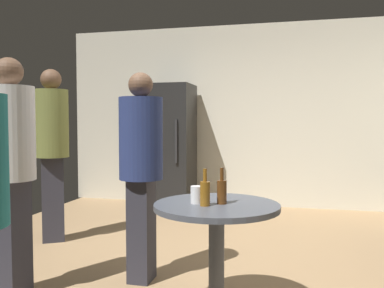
# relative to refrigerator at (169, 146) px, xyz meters

# --- Properties ---
(ground_plane) EXTENTS (5.20, 5.20, 0.10)m
(ground_plane) POSITION_rel_refrigerator_xyz_m (0.96, -2.20, -0.95)
(ground_plane) COLOR #9E7C56
(wall_back) EXTENTS (5.32, 0.06, 2.70)m
(wall_back) POSITION_rel_refrigerator_xyz_m (0.96, 0.43, 0.45)
(wall_back) COLOR beige
(wall_back) RESTS_ON ground_plane
(refrigerator) EXTENTS (0.70, 0.68, 1.80)m
(refrigerator) POSITION_rel_refrigerator_xyz_m (0.00, 0.00, 0.00)
(refrigerator) COLOR black
(refrigerator) RESTS_ON ground_plane
(foreground_table) EXTENTS (0.80, 0.80, 0.73)m
(foreground_table) POSITION_rel_refrigerator_xyz_m (1.30, -3.22, -0.27)
(foreground_table) COLOR #4C515B
(foreground_table) RESTS_ON ground_plane
(beer_bottle_amber) EXTENTS (0.06, 0.06, 0.23)m
(beer_bottle_amber) POSITION_rel_refrigerator_xyz_m (1.24, -3.30, -0.08)
(beer_bottle_amber) COLOR #8C5919
(beer_bottle_amber) RESTS_ON foreground_table
(beer_bottle_brown) EXTENTS (0.06, 0.06, 0.23)m
(beer_bottle_brown) POSITION_rel_refrigerator_xyz_m (1.33, -3.21, -0.08)
(beer_bottle_brown) COLOR #593314
(beer_bottle_brown) RESTS_ON foreground_table
(plastic_cup_white) EXTENTS (0.08, 0.08, 0.11)m
(plastic_cup_white) POSITION_rel_refrigerator_xyz_m (1.17, -3.23, -0.11)
(plastic_cup_white) COLOR white
(plastic_cup_white) RESTS_ON foreground_table
(person_in_olive_shirt) EXTENTS (0.47, 0.47, 1.80)m
(person_in_olive_shirt) POSITION_rel_refrigerator_xyz_m (-0.68, -1.95, 0.16)
(person_in_olive_shirt) COLOR #2D2D38
(person_in_olive_shirt) RESTS_ON ground_plane
(person_in_white_shirt) EXTENTS (0.36, 0.36, 1.70)m
(person_in_white_shirt) POSITION_rel_refrigerator_xyz_m (-0.18, -3.25, 0.10)
(person_in_white_shirt) COLOR #2D2D38
(person_in_white_shirt) RESTS_ON ground_plane
(person_in_navy_shirt) EXTENTS (0.34, 0.34, 1.64)m
(person_in_navy_shirt) POSITION_rel_refrigerator_xyz_m (0.61, -2.75, 0.06)
(person_in_navy_shirt) COLOR #2D2D38
(person_in_navy_shirt) RESTS_ON ground_plane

